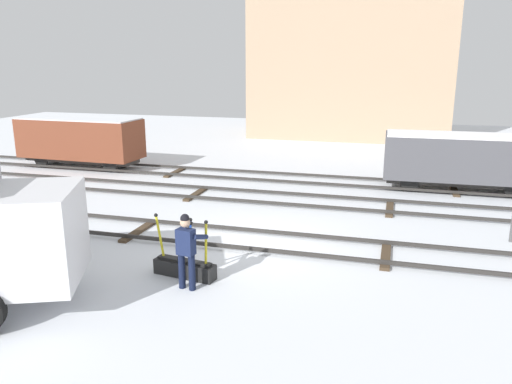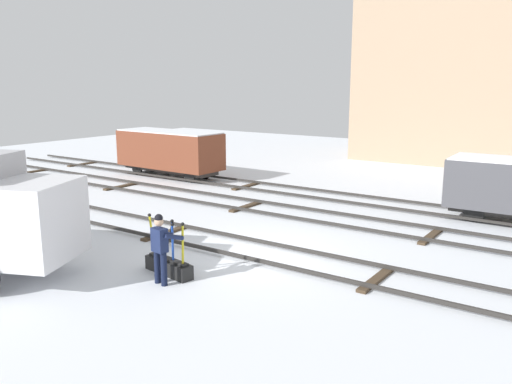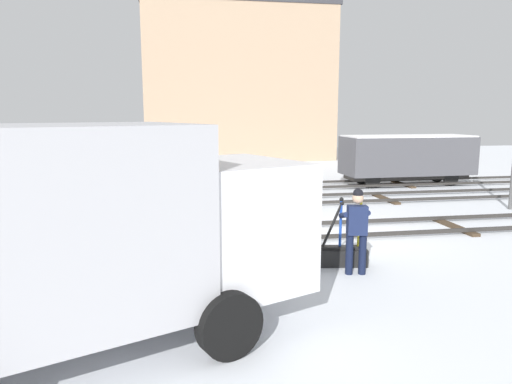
% 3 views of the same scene
% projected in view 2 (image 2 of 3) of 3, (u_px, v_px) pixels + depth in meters
% --- Properties ---
extents(ground_plane, '(60.00, 60.00, 0.00)m').
position_uv_depth(ground_plane, '(257.00, 254.00, 14.74)').
color(ground_plane, silver).
extents(track_main_line, '(44.00, 1.94, 0.18)m').
position_uv_depth(track_main_line, '(257.00, 251.00, 14.71)').
color(track_main_line, '#2D2B28').
rests_on(track_main_line, ground_plane).
extents(track_siding_near, '(44.00, 1.94, 0.18)m').
position_uv_depth(track_siding_near, '(329.00, 218.00, 18.26)').
color(track_siding_near, '#2D2B28').
rests_on(track_siding_near, ground_plane).
extents(track_siding_far, '(44.00, 1.94, 0.18)m').
position_uv_depth(track_siding_far, '(366.00, 201.00, 20.91)').
color(track_siding_far, '#2D2B28').
rests_on(track_siding_far, ground_plane).
extents(switch_lever_frame, '(1.56, 0.60, 1.45)m').
position_uv_depth(switch_lever_frame, '(169.00, 265.00, 13.17)').
color(switch_lever_frame, black).
rests_on(switch_lever_frame, ground_plane).
extents(rail_worker, '(0.61, 0.72, 1.72)m').
position_uv_depth(rail_worker, '(161.00, 245.00, 12.39)').
color(rail_worker, '#111831').
rests_on(rail_worker, ground_plane).
extents(apartment_building, '(12.71, 5.38, 10.25)m').
position_uv_depth(apartment_building, '(469.00, 75.00, 30.57)').
color(apartment_building, tan).
rests_on(apartment_building, ground_plane).
extents(freight_car_back_track, '(5.81, 2.17, 2.33)m').
position_uv_depth(freight_car_back_track, '(169.00, 150.00, 26.54)').
color(freight_car_back_track, '#2D2B28').
rests_on(freight_car_back_track, ground_plane).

